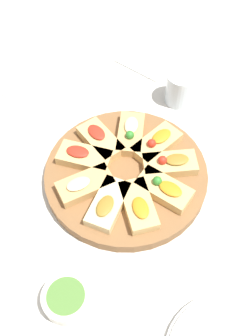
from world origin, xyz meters
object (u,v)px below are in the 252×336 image
(serving_board, at_px, (126,174))
(water_glass, at_px, (181,88))
(napkin_stack, at_px, (147,59))
(dipping_bowl, at_px, (67,298))

(serving_board, distance_m, water_glass, 0.25)
(water_glass, bearing_deg, serving_board, 77.94)
(serving_board, bearing_deg, napkin_stack, -81.16)
(napkin_stack, bearing_deg, serving_board, 98.84)
(serving_board, distance_m, dipping_bowl, 0.27)
(serving_board, xyz_separation_m, napkin_stack, (0.06, -0.36, -0.01))
(napkin_stack, bearing_deg, dipping_bowl, 93.44)
(dipping_bowl, bearing_deg, water_glass, -97.91)
(dipping_bowl, bearing_deg, serving_board, -93.97)
(water_glass, relative_size, dipping_bowl, 0.94)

